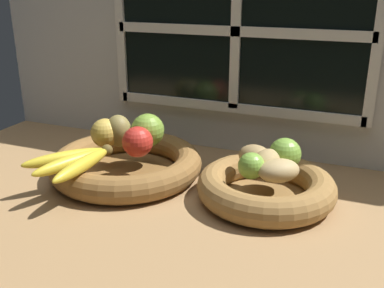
{
  "coord_description": "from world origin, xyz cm",
  "views": [
    {
      "loc": [
        32.05,
        -78.3,
        42.4
      ],
      "look_at": [
        -1.61,
        3.59,
        9.96
      ],
      "focal_mm": 41.76,
      "sensor_mm": 36.0,
      "label": 1
    }
  ],
  "objects_px": {
    "apple_golden_left": "(105,133)",
    "lime_near": "(251,166)",
    "potato_back": "(280,158)",
    "fruit_bowl_left": "(127,164)",
    "lime_far": "(285,154)",
    "potato_oblong": "(255,156)",
    "apple_red_right": "(138,142)",
    "potato_small": "(279,171)",
    "fruit_bowl_right": "(266,187)",
    "potato_large": "(267,162)",
    "pear_brown": "(119,131)",
    "apple_green_back": "(148,130)",
    "banana_bunch_front": "(74,161)"
  },
  "relations": [
    {
      "from": "apple_golden_left",
      "to": "lime_near",
      "type": "xyz_separation_m",
      "value": [
        0.36,
        -0.04,
        -0.01
      ]
    },
    {
      "from": "potato_back",
      "to": "fruit_bowl_left",
      "type": "bearing_deg",
      "value": -173.39
    },
    {
      "from": "lime_near",
      "to": "lime_far",
      "type": "height_order",
      "value": "lime_far"
    },
    {
      "from": "apple_golden_left",
      "to": "lime_near",
      "type": "distance_m",
      "value": 0.36
    },
    {
      "from": "potato_oblong",
      "to": "apple_red_right",
      "type": "bearing_deg",
      "value": -170.32
    },
    {
      "from": "fruit_bowl_left",
      "to": "apple_red_right",
      "type": "xyz_separation_m",
      "value": [
        0.04,
        -0.02,
        0.07
      ]
    },
    {
      "from": "lime_near",
      "to": "potato_small",
      "type": "bearing_deg",
      "value": 6.67
    },
    {
      "from": "apple_red_right",
      "to": "potato_oblong",
      "type": "relative_size",
      "value": 0.98
    },
    {
      "from": "apple_red_right",
      "to": "lime_far",
      "type": "relative_size",
      "value": 1.03
    },
    {
      "from": "fruit_bowl_right",
      "to": "potato_large",
      "type": "xyz_separation_m",
      "value": [
        0.0,
        0.0,
        0.06
      ]
    },
    {
      "from": "lime_near",
      "to": "potato_large",
      "type": "bearing_deg",
      "value": 56.31
    },
    {
      "from": "fruit_bowl_right",
      "to": "potato_small",
      "type": "relative_size",
      "value": 3.37
    },
    {
      "from": "potato_large",
      "to": "pear_brown",
      "type": "bearing_deg",
      "value": 176.22
    },
    {
      "from": "pear_brown",
      "to": "potato_oblong",
      "type": "relative_size",
      "value": 1.08
    },
    {
      "from": "potato_large",
      "to": "lime_near",
      "type": "distance_m",
      "value": 0.04
    },
    {
      "from": "potato_oblong",
      "to": "lime_near",
      "type": "distance_m",
      "value": 0.06
    },
    {
      "from": "apple_red_right",
      "to": "potato_oblong",
      "type": "xyz_separation_m",
      "value": [
        0.25,
        0.04,
        -0.01
      ]
    },
    {
      "from": "apple_golden_left",
      "to": "lime_near",
      "type": "relative_size",
      "value": 1.28
    },
    {
      "from": "apple_green_back",
      "to": "apple_golden_left",
      "type": "distance_m",
      "value": 0.1
    },
    {
      "from": "apple_golden_left",
      "to": "pear_brown",
      "type": "height_order",
      "value": "pear_brown"
    },
    {
      "from": "apple_green_back",
      "to": "lime_near",
      "type": "bearing_deg",
      "value": -17.43
    },
    {
      "from": "fruit_bowl_right",
      "to": "apple_red_right",
      "type": "xyz_separation_m",
      "value": [
        -0.28,
        -0.02,
        0.07
      ]
    },
    {
      "from": "banana_bunch_front",
      "to": "potato_back",
      "type": "relative_size",
      "value": 2.59
    },
    {
      "from": "apple_red_right",
      "to": "apple_golden_left",
      "type": "height_order",
      "value": "same"
    },
    {
      "from": "fruit_bowl_right",
      "to": "potato_oblong",
      "type": "xyz_separation_m",
      "value": [
        -0.03,
        0.03,
        0.05
      ]
    },
    {
      "from": "apple_golden_left",
      "to": "lime_far",
      "type": "distance_m",
      "value": 0.41
    },
    {
      "from": "potato_oblong",
      "to": "fruit_bowl_right",
      "type": "bearing_deg",
      "value": -37.87
    },
    {
      "from": "banana_bunch_front",
      "to": "potato_large",
      "type": "distance_m",
      "value": 0.4
    },
    {
      "from": "potato_large",
      "to": "potato_back",
      "type": "height_order",
      "value": "potato_large"
    },
    {
      "from": "potato_back",
      "to": "lime_far",
      "type": "xyz_separation_m",
      "value": [
        0.01,
        -0.0,
        0.01
      ]
    },
    {
      "from": "lime_far",
      "to": "potato_oblong",
      "type": "bearing_deg",
      "value": -170.75
    },
    {
      "from": "pear_brown",
      "to": "banana_bunch_front",
      "type": "xyz_separation_m",
      "value": [
        -0.02,
        -0.15,
        -0.02
      ]
    },
    {
      "from": "banana_bunch_front",
      "to": "potato_small",
      "type": "relative_size",
      "value": 2.32
    },
    {
      "from": "apple_red_right",
      "to": "potato_large",
      "type": "distance_m",
      "value": 0.28
    },
    {
      "from": "apple_golden_left",
      "to": "lime_near",
      "type": "bearing_deg",
      "value": -6.67
    },
    {
      "from": "potato_small",
      "to": "potato_back",
      "type": "height_order",
      "value": "same"
    },
    {
      "from": "apple_green_back",
      "to": "banana_bunch_front",
      "type": "bearing_deg",
      "value": -115.07
    },
    {
      "from": "banana_bunch_front",
      "to": "lime_near",
      "type": "relative_size",
      "value": 3.68
    },
    {
      "from": "apple_golden_left",
      "to": "fruit_bowl_right",
      "type": "bearing_deg",
      "value": -1.03
    },
    {
      "from": "potato_small",
      "to": "lime_near",
      "type": "height_order",
      "value": "lime_near"
    },
    {
      "from": "fruit_bowl_left",
      "to": "banana_bunch_front",
      "type": "xyz_separation_m",
      "value": [
        -0.05,
        -0.12,
        0.05
      ]
    },
    {
      "from": "potato_oblong",
      "to": "lime_near",
      "type": "bearing_deg",
      "value": -81.35
    },
    {
      "from": "banana_bunch_front",
      "to": "lime_near",
      "type": "bearing_deg",
      "value": 13.94
    },
    {
      "from": "fruit_bowl_left",
      "to": "apple_green_back",
      "type": "relative_size",
      "value": 4.47
    },
    {
      "from": "potato_oblong",
      "to": "potato_back",
      "type": "distance_m",
      "value": 0.05
    },
    {
      "from": "fruit_bowl_right",
      "to": "potato_back",
      "type": "bearing_deg",
      "value": 65.56
    },
    {
      "from": "fruit_bowl_right",
      "to": "apple_green_back",
      "type": "bearing_deg",
      "value": 170.35
    },
    {
      "from": "banana_bunch_front",
      "to": "fruit_bowl_left",
      "type": "bearing_deg",
      "value": 67.94
    },
    {
      "from": "apple_red_right",
      "to": "apple_golden_left",
      "type": "relative_size",
      "value": 1.0
    },
    {
      "from": "apple_green_back",
      "to": "banana_bunch_front",
      "type": "relative_size",
      "value": 0.4
    }
  ]
}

